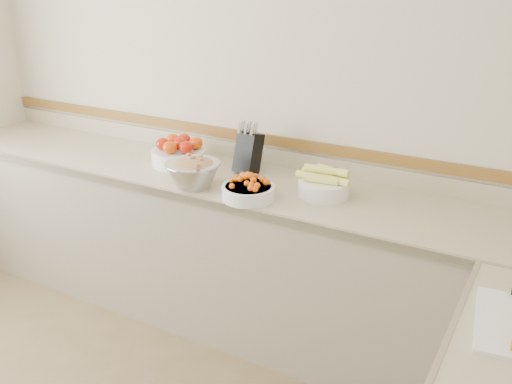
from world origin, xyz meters
The scene contains 7 objects.
back_wall centered at (0.00, 2.00, 1.30)m, with size 4.00×4.00×0.00m, color beige.
counter_back centered at (0.00, 1.68, 0.45)m, with size 4.00×0.65×1.08m.
knife_block centered at (0.04, 1.81, 1.02)m, with size 0.14×0.17×0.30m.
tomato_bowl centered at (-0.39, 1.74, 0.97)m, with size 0.32×0.32×0.16m.
cherry_tomato_bowl centered at (0.24, 1.47, 0.95)m, with size 0.27×0.27×0.15m.
corn_bowl centered at (0.55, 1.70, 0.96)m, with size 0.29×0.26×0.16m.
rhubarb_bowl centered at (-0.10, 1.47, 0.98)m, with size 0.29×0.29×0.17m.
Camera 1 is at (1.57, -0.81, 1.99)m, focal length 40.00 mm.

